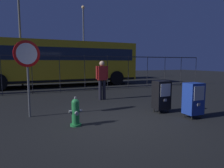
# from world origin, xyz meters

# --- Properties ---
(ground_plane) EXTENTS (60.00, 60.00, 0.00)m
(ground_plane) POSITION_xyz_m (0.00, 0.00, 0.00)
(ground_plane) COLOR black
(fire_hydrant) EXTENTS (0.33, 0.32, 0.75)m
(fire_hydrant) POSITION_xyz_m (-1.14, 0.14, 0.35)
(fire_hydrant) COLOR #1E7238
(fire_hydrant) RESTS_ON ground_plane
(newspaper_box_primary) EXTENTS (0.48, 0.42, 1.02)m
(newspaper_box_primary) POSITION_xyz_m (1.69, 0.42, 0.57)
(newspaper_box_primary) COLOR black
(newspaper_box_primary) RESTS_ON ground_plane
(newspaper_box_secondary) EXTENTS (0.48, 0.42, 1.02)m
(newspaper_box_secondary) POSITION_xyz_m (2.14, -0.46, 0.57)
(newspaper_box_secondary) COLOR black
(newspaper_box_secondary) RESTS_ON ground_plane
(stop_sign) EXTENTS (0.71, 0.31, 2.23)m
(stop_sign) POSITION_xyz_m (-2.22, 1.47, 1.60)
(stop_sign) COLOR #4C4F54
(stop_sign) RESTS_ON ground_plane
(pedestrian) EXTENTS (0.55, 0.22, 1.67)m
(pedestrian) POSITION_xyz_m (0.67, 3.19, 0.95)
(pedestrian) COLOR black
(pedestrian) RESTS_ON ground_plane
(fence_barrier) EXTENTS (18.03, 0.04, 2.00)m
(fence_barrier) POSITION_xyz_m (0.00, 6.12, 1.02)
(fence_barrier) COLOR #2D2D33
(fence_barrier) RESTS_ON ground_plane
(bus_near) EXTENTS (10.57, 3.04, 3.00)m
(bus_near) POSITION_xyz_m (-0.22, 9.12, 1.71)
(bus_near) COLOR gold
(bus_near) RESTS_ON ground_plane
(bus_far) EXTENTS (10.51, 2.80, 3.00)m
(bus_far) POSITION_xyz_m (0.38, 13.33, 1.71)
(bus_far) COLOR #4C5156
(bus_far) RESTS_ON ground_plane
(street_light_far_left) EXTENTS (0.32, 0.32, 7.30)m
(street_light_far_left) POSITION_xyz_m (-2.69, 10.32, 4.22)
(street_light_far_left) COLOR #4C4F54
(street_light_far_left) RESTS_ON ground_plane
(street_light_far_right) EXTENTS (0.32, 0.32, 7.08)m
(street_light_far_right) POSITION_xyz_m (2.81, 14.42, 4.10)
(street_light_far_right) COLOR #4C4F54
(street_light_far_right) RESTS_ON ground_plane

